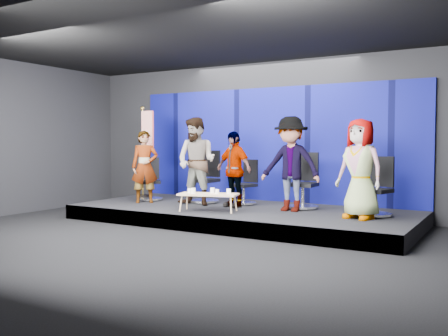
{
  "coord_description": "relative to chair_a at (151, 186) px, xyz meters",
  "views": [
    {
      "loc": [
        4.89,
        -6.49,
        1.66
      ],
      "look_at": [
        -0.35,
        2.4,
        1.12
      ],
      "focal_mm": 40.0,
      "sensor_mm": 36.0,
      "label": 1
    }
  ],
  "objects": [
    {
      "name": "panelist_d",
      "position": [
        3.54,
        -0.07,
        0.6
      ],
      "size": [
        1.21,
        0.72,
        1.85
      ],
      "primitive_type": "imported",
      "rotation": [
        0.0,
        0.0,
        0.02
      ],
      "color": "black",
      "rests_on": "riser"
    },
    {
      "name": "mug_e",
      "position": [
        2.57,
        -0.81,
        0.08
      ],
      "size": [
        0.09,
        0.09,
        0.1
      ],
      "primitive_type": "cylinder",
      "color": "white",
      "rests_on": "coffee_table"
    },
    {
      "name": "flag_stand",
      "position": [
        -0.25,
        0.13,
        0.84
      ],
      "size": [
        0.5,
        0.29,
        2.2
      ],
      "rotation": [
        0.0,
        0.0,
        -0.1
      ],
      "color": "black",
      "rests_on": "riser"
    },
    {
      "name": "chair_b",
      "position": [
        1.37,
        0.25,
        0.06
      ],
      "size": [
        0.66,
        0.66,
        1.16
      ],
      "rotation": [
        0.0,
        0.0,
        -0.0
      ],
      "color": "silver",
      "rests_on": "riser"
    },
    {
      "name": "mug_d",
      "position": [
        2.35,
        -0.89,
        0.07
      ],
      "size": [
        0.07,
        0.07,
        0.09
      ],
      "primitive_type": "cylinder",
      "color": "white",
      "rests_on": "coffee_table"
    },
    {
      "name": "ground",
      "position": [
        2.47,
        -2.63,
        -0.63
      ],
      "size": [
        10.0,
        10.0,
        0.0
      ],
      "primitive_type": "plane",
      "color": "black",
      "rests_on": "ground"
    },
    {
      "name": "mug_c",
      "position": [
        2.2,
        -0.81,
        0.08
      ],
      "size": [
        0.09,
        0.09,
        0.1
      ],
      "primitive_type": "cylinder",
      "color": "white",
      "rests_on": "coffee_table"
    },
    {
      "name": "panelist_c",
      "position": [
        2.27,
        -0.09,
        0.46
      ],
      "size": [
        0.99,
        0.62,
        1.58
      ],
      "primitive_type": "imported",
      "rotation": [
        0.0,
        0.0,
        -0.27
      ],
      "color": "black",
      "rests_on": "riser"
    },
    {
      "name": "backdrop",
      "position": [
        2.47,
        1.32,
        0.97
      ],
      "size": [
        7.0,
        0.08,
        2.6
      ],
      "primitive_type": "cube",
      "color": "#070957",
      "rests_on": "riser"
    },
    {
      "name": "chair_c",
      "position": [
        2.28,
        0.41,
        -0.01
      ],
      "size": [
        0.68,
        0.68,
        0.97
      ],
      "rotation": [
        0.0,
        0.0,
        -0.27
      ],
      "color": "silver",
      "rests_on": "riser"
    },
    {
      "name": "mug_b",
      "position": [
        1.94,
        -1.1,
        0.08
      ],
      "size": [
        0.09,
        0.09,
        0.11
      ],
      "primitive_type": "cylinder",
      "color": "white",
      "rests_on": "coffee_table"
    },
    {
      "name": "chair_d",
      "position": [
        3.62,
        0.44,
        0.05
      ],
      "size": [
        0.66,
        0.66,
        1.14
      ],
      "rotation": [
        0.0,
        0.0,
        0.02
      ],
      "color": "silver",
      "rests_on": "riser"
    },
    {
      "name": "panelist_a",
      "position": [
        0.2,
        -0.46,
        0.48
      ],
      "size": [
        0.7,
        0.67,
        1.61
      ],
      "primitive_type": "imported",
      "rotation": [
        0.0,
        0.0,
        0.7
      ],
      "color": "black",
      "rests_on": "riser"
    },
    {
      "name": "coffee_table",
      "position": [
        2.18,
        -0.94,
        -0.0
      ],
      "size": [
        1.23,
        0.78,
        0.35
      ],
      "rotation": [
        0.0,
        0.0,
        0.28
      ],
      "color": "tan",
      "rests_on": "riser"
    },
    {
      "name": "panelist_b",
      "position": [
        1.45,
        -0.26,
        0.62
      ],
      "size": [
        0.92,
        0.71,
        1.88
      ],
      "primitive_type": "imported",
      "rotation": [
        0.0,
        0.0,
        -0.0
      ],
      "color": "black",
      "rests_on": "riser"
    },
    {
      "name": "riser",
      "position": [
        2.47,
        -0.13,
        -0.48
      ],
      "size": [
        7.0,
        3.0,
        0.3
      ],
      "primitive_type": "cube",
      "color": "black",
      "rests_on": "ground"
    },
    {
      "name": "chair_a",
      "position": [
        0.0,
        0.0,
        0.0
      ],
      "size": [
        0.79,
        0.79,
        0.99
      ],
      "rotation": [
        0.0,
        0.0,
        0.7
      ],
      "color": "silver",
      "rests_on": "riser"
    },
    {
      "name": "panelist_e",
      "position": [
        4.98,
        -0.35,
        0.56
      ],
      "size": [
        0.98,
        0.77,
        1.77
      ],
      "primitive_type": "imported",
      "rotation": [
        0.0,
        0.0,
        -0.27
      ],
      "color": "black",
      "rests_on": "riser"
    },
    {
      "name": "room_walls",
      "position": [
        2.47,
        -2.63,
        1.8
      ],
      "size": [
        10.02,
        8.02,
        3.51
      ],
      "color": "black",
      "rests_on": "ground"
    },
    {
      "name": "chair_e",
      "position": [
        5.16,
        0.13,
        0.03
      ],
      "size": [
        0.76,
        0.76,
        1.09
      ],
      "rotation": [
        0.0,
        0.0,
        -0.27
      ],
      "color": "silver",
      "rests_on": "riser"
    },
    {
      "name": "mug_a",
      "position": [
        1.8,
        -1.03,
        0.07
      ],
      "size": [
        0.08,
        0.08,
        0.09
      ],
      "primitive_type": "cylinder",
      "color": "white",
      "rests_on": "coffee_table"
    }
  ]
}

